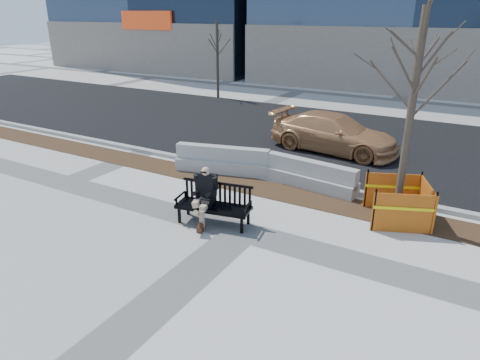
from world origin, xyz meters
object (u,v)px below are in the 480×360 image
Objects in this scene: bench at (214,223)px; tree_fence at (395,220)px; sedan at (333,151)px; jersey_barrier_right at (309,187)px; seated_man at (206,221)px; jersey_barrier_left at (223,172)px.

tree_fence reaches higher than bench.
tree_fence is 1.13× the size of sedan.
bench reaches higher than jersey_barrier_right.
jersey_barrier_right is (-2.66, 0.95, 0.00)m from tree_fence.
jersey_barrier_right is (1.43, 3.37, 0.00)m from seated_man.
bench is at bearing -179.45° from sedan.
jersey_barrier_left is (-1.73, 3.17, 0.00)m from bench.
seated_man is 0.26× the size of tree_fence.
jersey_barrier_left is at bearing 172.39° from tree_fence.
seated_man is at bearing -79.11° from jersey_barrier_left.
bench is at bearing -11.53° from seated_man.
jersey_barrier_right is at bearing -10.17° from jersey_barrier_left.
sedan reaches higher than jersey_barrier_right.
tree_fence is at bearing -140.14° from sedan.
tree_fence is at bearing -21.75° from jersey_barrier_left.
bench is at bearing -147.80° from tree_fence.
sedan is (0.65, 7.14, 0.00)m from bench.
sedan is at bearing 44.97° from jersey_barrier_left.
tree_fence reaches higher than jersey_barrier_right.
jersey_barrier_left is 2.92m from jersey_barrier_right.
seated_man is 0.29× the size of sedan.
seated_man is 0.45× the size of jersey_barrier_left.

